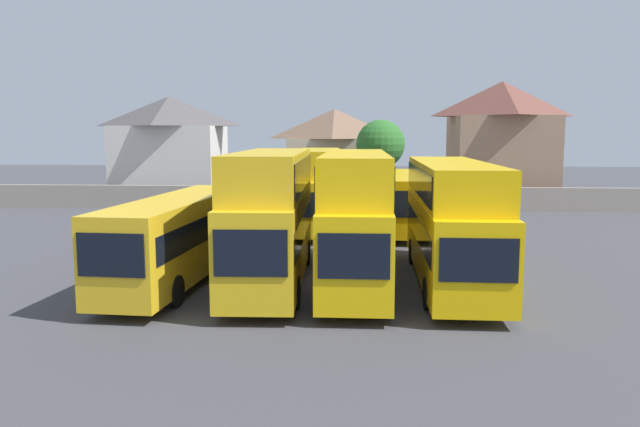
% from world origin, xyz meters
% --- Properties ---
extents(ground, '(140.00, 140.00, 0.00)m').
position_xyz_m(ground, '(0.00, 18.00, 0.00)').
color(ground, '#424247').
extents(depot_boundary_wall, '(56.00, 0.50, 1.80)m').
position_xyz_m(depot_boundary_wall, '(0.00, 23.37, 0.90)').
color(depot_boundary_wall, gray).
rests_on(depot_boundary_wall, ground).
extents(bus_1, '(3.14, 11.81, 3.34)m').
position_xyz_m(bus_1, '(-5.34, -0.06, 1.91)').
color(bus_1, yellow).
rests_on(bus_1, ground).
extents(bus_2, '(2.91, 11.40, 5.14)m').
position_xyz_m(bus_2, '(-1.67, -0.07, 2.89)').
color(bus_2, yellow).
rests_on(bus_2, ground).
extents(bus_3, '(2.55, 11.88, 5.08)m').
position_xyz_m(bus_3, '(1.56, 0.30, 2.86)').
color(bus_3, yellow).
rests_on(bus_3, ground).
extents(bus_4, '(2.80, 11.97, 4.73)m').
position_xyz_m(bus_4, '(5.28, 0.36, 2.67)').
color(bus_4, yellow).
rests_on(bus_4, ground).
extents(bus_5, '(3.19, 10.40, 3.37)m').
position_xyz_m(bus_5, '(-4.37, 13.06, 1.93)').
color(bus_5, yellow).
rests_on(bus_5, ground).
extents(bus_6, '(3.22, 10.48, 4.88)m').
position_xyz_m(bus_6, '(-0.57, 13.09, 2.75)').
color(bus_6, gold).
rests_on(bus_6, ground).
extents(bus_7, '(3.17, 11.51, 3.41)m').
position_xyz_m(bus_7, '(3.91, 13.46, 1.95)').
color(bus_7, '#EAAF0A').
rests_on(bus_7, ground).
extents(house_terrace_left, '(9.31, 6.96, 9.02)m').
position_xyz_m(house_terrace_left, '(-14.98, 29.56, 4.60)').
color(house_terrace_left, silver).
rests_on(house_terrace_left, ground).
extents(house_terrace_centre, '(8.24, 6.35, 7.97)m').
position_xyz_m(house_terrace_centre, '(-0.56, 30.73, 4.07)').
color(house_terrace_centre, '#C6B293').
rests_on(house_terrace_centre, ground).
extents(house_terrace_right, '(8.44, 8.15, 10.17)m').
position_xyz_m(house_terrace_right, '(13.56, 29.43, 5.19)').
color(house_terrace_right, '#9E7A60').
rests_on(house_terrace_right, ground).
extents(tree_left_of_lot, '(3.89, 3.89, 6.94)m').
position_xyz_m(tree_left_of_lot, '(3.33, 25.87, 4.95)').
color(tree_left_of_lot, brown).
rests_on(tree_left_of_lot, ground).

